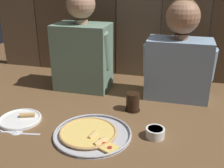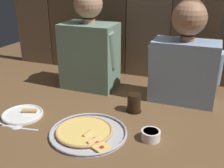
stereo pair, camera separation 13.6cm
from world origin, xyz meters
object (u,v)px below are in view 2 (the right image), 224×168
pizza_tray (87,132)px  dinner_plate (23,114)px  diner_right (185,56)px  dipping_bowl (151,135)px  drinking_glass (134,103)px  diner_left (89,45)px

pizza_tray → dinner_plate: size_ratio=1.71×
diner_right → pizza_tray: bearing=-123.5°
dinner_plate → dipping_bowl: 0.68m
dipping_bowl → drinking_glass: bearing=122.5°
drinking_glass → diner_left: 0.50m
drinking_glass → diner_right: diner_right is taller
pizza_tray → drinking_glass: drinking_glass is taller
pizza_tray → drinking_glass: (0.14, 0.30, 0.04)m
pizza_tray → diner_left: 0.65m
dipping_bowl → diner_left: diner_left is taller
diner_left → drinking_glass: bearing=-33.1°
dinner_plate → diner_right: (0.75, 0.51, 0.26)m
dinner_plate → diner_left: size_ratio=0.34×
pizza_tray → drinking_glass: 0.33m
drinking_glass → dinner_plate: bearing=-153.8°
pizza_tray → diner_left: size_ratio=0.58×
drinking_glass → dipping_bowl: drinking_glass is taller
pizza_tray → dinner_plate: bearing=174.8°
diner_left → diner_right: bearing=0.1°
dipping_bowl → diner_left: bearing=137.6°
dipping_bowl → diner_right: bearing=81.7°
diner_right → drinking_glass: bearing=-131.9°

